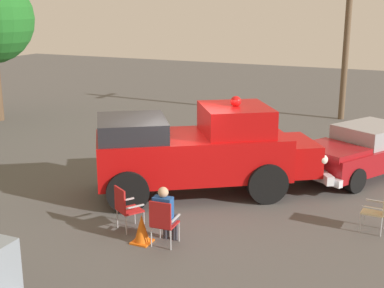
# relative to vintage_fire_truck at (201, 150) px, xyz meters

# --- Properties ---
(ground_plane) EXTENTS (60.00, 60.00, 0.00)m
(ground_plane) POSITION_rel_vintage_fire_truck_xyz_m (-0.34, -0.67, -1.20)
(ground_plane) COLOR #514F4C
(vintage_fire_truck) EXTENTS (6.14, 5.14, 2.59)m
(vintage_fire_truck) POSITION_rel_vintage_fire_truck_xyz_m (0.00, 0.00, 0.00)
(vintage_fire_truck) COLOR black
(vintage_fire_truck) RESTS_ON ground
(classic_hot_rod) EXTENTS (3.76, 4.71, 1.46)m
(classic_hot_rod) POSITION_rel_vintage_fire_truck_xyz_m (3.71, 3.37, -0.45)
(classic_hot_rod) COLOR black
(classic_hot_rod) RESTS_ON ground
(lawn_chair_near_truck) EXTENTS (0.54, 0.53, 1.02)m
(lawn_chair_near_truck) POSITION_rel_vintage_fire_truck_xyz_m (0.57, -3.29, -0.61)
(lawn_chair_near_truck) COLOR #B7BABF
(lawn_chair_near_truck) RESTS_ON ground
(lawn_chair_by_car) EXTENTS (0.53, 0.55, 1.02)m
(lawn_chair_by_car) POSITION_rel_vintage_fire_truck_xyz_m (4.58, -0.67, -0.61)
(lawn_chair_by_car) COLOR #B7BABF
(lawn_chair_by_car) RESTS_ON ground
(lawn_chair_spare) EXTENTS (0.68, 0.68, 1.02)m
(lawn_chair_spare) POSITION_rel_vintage_fire_truck_xyz_m (-0.55, -2.92, -0.61)
(lawn_chair_spare) COLOR #B7BABF
(lawn_chair_spare) RESTS_ON ground
(spectator_seated) EXTENTS (0.41, 0.56, 1.29)m
(spectator_seated) POSITION_rel_vintage_fire_truck_xyz_m (0.57, -3.16, -0.50)
(spectator_seated) COLOR #383842
(spectator_seated) RESTS_ON ground
(utility_pole) EXTENTS (0.26, 1.70, 6.81)m
(utility_pole) POSITION_rel_vintage_fire_truck_xyz_m (1.86, 11.02, 2.35)
(utility_pole) COLOR brown
(utility_pole) RESTS_ON ground
(traffic_cone) EXTENTS (0.40, 0.40, 0.64)m
(traffic_cone) POSITION_rel_vintage_fire_truck_xyz_m (0.09, -3.32, -0.89)
(traffic_cone) COLOR orange
(traffic_cone) RESTS_ON ground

